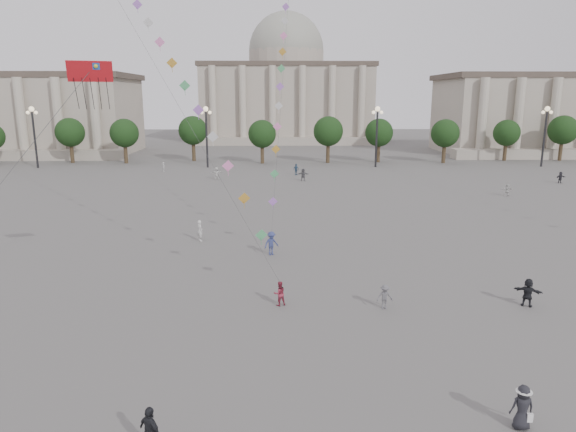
{
  "coord_description": "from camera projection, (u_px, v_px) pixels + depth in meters",
  "views": [
    {
      "loc": [
        -2.46,
        -21.15,
        12.28
      ],
      "look_at": [
        -1.81,
        12.0,
        4.55
      ],
      "focal_mm": 32.0,
      "sensor_mm": 36.0,
      "label": 1
    }
  ],
  "objects": [
    {
      "name": "ground",
      "position": [
        333.0,
        372.0,
        23.43
      ],
      "size": [
        360.0,
        360.0,
        0.0
      ],
      "primitive_type": "plane",
      "color": "#5C5A57",
      "rests_on": "ground"
    },
    {
      "name": "hall_central",
      "position": [
        286.0,
        90.0,
        146.03
      ],
      "size": [
        48.3,
        34.3,
        35.5
      ],
      "color": "#AB9E90",
      "rests_on": "ground"
    },
    {
      "name": "tree_row",
      "position": [
        291.0,
        134.0,
        98.16
      ],
      "size": [
        137.12,
        5.12,
        8.0
      ],
      "color": "#3A2D1D",
      "rests_on": "ground"
    },
    {
      "name": "lamp_post_far_west",
      "position": [
        33.0,
        126.0,
        89.07
      ],
      "size": [
        2.0,
        0.9,
        10.65
      ],
      "color": "#262628",
      "rests_on": "ground"
    },
    {
      "name": "lamp_post_mid_west",
      "position": [
        206.0,
        126.0,
        89.64
      ],
      "size": [
        2.0,
        0.9,
        10.65
      ],
      "color": "#262628",
      "rests_on": "ground"
    },
    {
      "name": "lamp_post_mid_east",
      "position": [
        377.0,
        125.0,
        90.21
      ],
      "size": [
        2.0,
        0.9,
        10.65
      ],
      "color": "#262628",
      "rests_on": "ground"
    },
    {
      "name": "lamp_post_far_east",
      "position": [
        546.0,
        125.0,
        90.77
      ],
      "size": [
        2.0,
        0.9,
        10.65
      ],
      "color": "#262628",
      "rests_on": "ground"
    },
    {
      "name": "person_crowd_0",
      "position": [
        296.0,
        169.0,
        82.23
      ],
      "size": [
        1.12,
        0.96,
        1.8
      ],
      "primitive_type": "imported",
      "rotation": [
        0.0,
        0.0,
        0.59
      ],
      "color": "#2E4A68",
      "rests_on": "ground"
    },
    {
      "name": "person_crowd_3",
      "position": [
        528.0,
        292.0,
        30.64
      ],
      "size": [
        1.65,
        1.25,
        1.74
      ],
      "primitive_type": "imported",
      "rotation": [
        0.0,
        0.0,
        2.62
      ],
      "color": "black",
      "rests_on": "ground"
    },
    {
      "name": "person_crowd_4",
      "position": [
        217.0,
        173.0,
        77.88
      ],
      "size": [
        1.8,
        1.24,
        1.87
      ],
      "primitive_type": "imported",
      "rotation": [
        0.0,
        0.0,
        3.58
      ],
      "color": "white",
      "rests_on": "ground"
    },
    {
      "name": "person_crowd_6",
      "position": [
        385.0,
        297.0,
        30.29
      ],
      "size": [
        1.0,
        0.62,
        1.49
      ],
      "primitive_type": "imported",
      "rotation": [
        0.0,
        0.0,
        0.07
      ],
      "color": "#58575B",
      "rests_on": "ground"
    },
    {
      "name": "person_crowd_7",
      "position": [
        507.0,
        190.0,
        64.89
      ],
      "size": [
        1.48,
        0.5,
        1.59
      ],
      "primitive_type": "imported",
      "rotation": [
        0.0,
        0.0,
        3.12
      ],
      "color": "silver",
      "rests_on": "ground"
    },
    {
      "name": "person_crowd_9",
      "position": [
        560.0,
        177.0,
        74.49
      ],
      "size": [
        1.62,
        0.86,
        1.67
      ],
      "primitive_type": "imported",
      "rotation": [
        0.0,
        0.0,
        0.25
      ],
      "color": "#232228",
      "rests_on": "ground"
    },
    {
      "name": "person_crowd_10",
      "position": [
        164.0,
        167.0,
        85.98
      ],
      "size": [
        0.56,
        0.67,
        1.58
      ],
      "primitive_type": "imported",
      "rotation": [
        0.0,
        0.0,
        1.95
      ],
      "color": "#BCBBB7",
      "rests_on": "ground"
    },
    {
      "name": "person_crowd_12",
      "position": [
        303.0,
        175.0,
        76.61
      ],
      "size": [
        1.77,
        0.76,
        1.85
      ],
      "primitive_type": "imported",
      "rotation": [
        0.0,
        0.0,
        3.02
      ],
      "color": "#5B5B60",
      "rests_on": "ground"
    },
    {
      "name": "person_crowd_13",
      "position": [
        200.0,
        231.0,
        44.56
      ],
      "size": [
        0.71,
        0.81,
        1.85
      ],
      "primitive_type": "imported",
      "rotation": [
        0.0,
        0.0,
        2.07
      ],
      "color": "silver",
      "rests_on": "ground"
    },
    {
      "name": "tourist_1",
      "position": [
        151.0,
        432.0,
        17.76
      ],
      "size": [
        1.15,
        1.07,
        1.9
      ],
      "primitive_type": "imported",
      "rotation": [
        0.0,
        0.0,
        2.44
      ],
      "color": "black",
      "rests_on": "ground"
    },
    {
      "name": "kite_flyer_0",
      "position": [
        280.0,
        293.0,
        30.8
      ],
      "size": [
        0.89,
        0.79,
        1.51
      ],
      "primitive_type": "imported",
      "rotation": [
        0.0,
        0.0,
        3.49
      ],
      "color": "maroon",
      "rests_on": "ground"
    },
    {
      "name": "kite_flyer_1",
      "position": [
        271.0,
        243.0,
        40.61
      ],
      "size": [
        1.42,
        1.22,
        1.91
      ],
      "primitive_type": "imported",
      "rotation": [
        0.0,
        0.0,
        0.51
      ],
      "color": "navy",
      "rests_on": "ground"
    },
    {
      "name": "hat_person",
      "position": [
        522.0,
        407.0,
        19.27
      ],
      "size": [
        0.87,
        0.6,
        1.78
      ],
      "color": "black",
      "rests_on": "ground"
    },
    {
      "name": "dragon_kite",
      "position": [
        89.0,
        87.0,
        26.09
      ],
      "size": [
        4.94,
        4.68,
        16.34
      ],
      "color": "red",
      "rests_on": "ground"
    }
  ]
}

